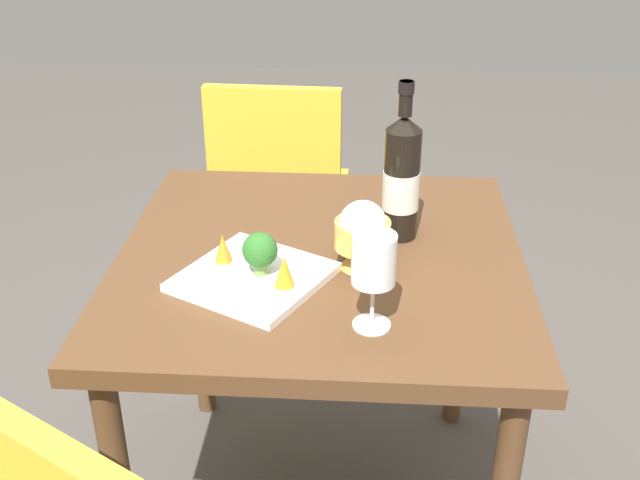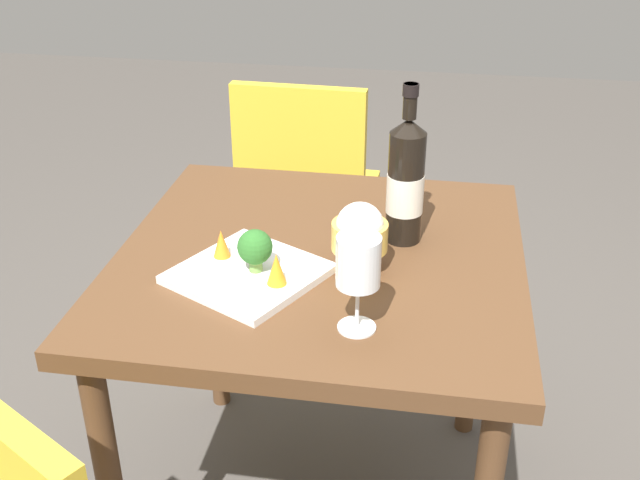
{
  "view_description": "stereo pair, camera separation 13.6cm",
  "coord_description": "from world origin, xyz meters",
  "px_view_note": "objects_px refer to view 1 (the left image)",
  "views": [
    {
      "loc": [
        -0.09,
        1.37,
        1.49
      ],
      "look_at": [
        0.0,
        0.0,
        0.76
      ],
      "focal_mm": 43.08,
      "sensor_mm": 36.0,
      "label": 1
    },
    {
      "loc": [
        -0.22,
        1.36,
        1.49
      ],
      "look_at": [
        0.0,
        0.0,
        0.76
      ],
      "focal_mm": 43.08,
      "sensor_mm": 36.0,
      "label": 2
    }
  ],
  "objects_px": {
    "chair_by_wall": "(278,180)",
    "broccoli_floret": "(260,251)",
    "wine_glass": "(374,262)",
    "carrot_garnish_right": "(223,248)",
    "serving_plate": "(253,277)",
    "rice_bowl": "(363,234)",
    "wine_bottle": "(402,178)",
    "carrot_garnish_left": "(284,271)"
  },
  "relations": [
    {
      "from": "wine_glass",
      "to": "wine_bottle",
      "type": "bearing_deg",
      "value": -99.15
    },
    {
      "from": "carrot_garnish_right",
      "to": "rice_bowl",
      "type": "bearing_deg",
      "value": -175.26
    },
    {
      "from": "serving_plate",
      "to": "carrot_garnish_right",
      "type": "xyz_separation_m",
      "value": [
        0.07,
        -0.04,
        0.04
      ]
    },
    {
      "from": "carrot_garnish_right",
      "to": "serving_plate",
      "type": "bearing_deg",
      "value": 145.3
    },
    {
      "from": "wine_glass",
      "to": "carrot_garnish_right",
      "type": "bearing_deg",
      "value": -32.03
    },
    {
      "from": "carrot_garnish_left",
      "to": "wine_glass",
      "type": "bearing_deg",
      "value": 148.9
    },
    {
      "from": "carrot_garnish_left",
      "to": "carrot_garnish_right",
      "type": "bearing_deg",
      "value": -33.18
    },
    {
      "from": "rice_bowl",
      "to": "serving_plate",
      "type": "bearing_deg",
      "value": 18.07
    },
    {
      "from": "wine_glass",
      "to": "carrot_garnish_right",
      "type": "distance_m",
      "value": 0.36
    },
    {
      "from": "broccoli_floret",
      "to": "carrot_garnish_left",
      "type": "distance_m",
      "value": 0.07
    },
    {
      "from": "rice_bowl",
      "to": "carrot_garnish_left",
      "type": "height_order",
      "value": "rice_bowl"
    },
    {
      "from": "carrot_garnish_left",
      "to": "carrot_garnish_right",
      "type": "distance_m",
      "value": 0.16
    },
    {
      "from": "wine_glass",
      "to": "rice_bowl",
      "type": "bearing_deg",
      "value": -84.17
    },
    {
      "from": "serving_plate",
      "to": "carrot_garnish_left",
      "type": "height_order",
      "value": "carrot_garnish_left"
    },
    {
      "from": "wine_bottle",
      "to": "carrot_garnish_right",
      "type": "relative_size",
      "value": 5.87
    },
    {
      "from": "carrot_garnish_left",
      "to": "chair_by_wall",
      "type": "bearing_deg",
      "value": -82.52
    },
    {
      "from": "serving_plate",
      "to": "carrot_garnish_right",
      "type": "bearing_deg",
      "value": -34.7
    },
    {
      "from": "rice_bowl",
      "to": "wine_glass",
      "type": "bearing_deg",
      "value": 95.83
    },
    {
      "from": "rice_bowl",
      "to": "carrot_garnish_right",
      "type": "relative_size",
      "value": 2.46
    },
    {
      "from": "broccoli_floret",
      "to": "carrot_garnish_left",
      "type": "bearing_deg",
      "value": 141.03
    },
    {
      "from": "broccoli_floret",
      "to": "carrot_garnish_right",
      "type": "height_order",
      "value": "broccoli_floret"
    },
    {
      "from": "chair_by_wall",
      "to": "wine_glass",
      "type": "distance_m",
      "value": 1.15
    },
    {
      "from": "chair_by_wall",
      "to": "rice_bowl",
      "type": "relative_size",
      "value": 6.0
    },
    {
      "from": "chair_by_wall",
      "to": "wine_glass",
      "type": "xyz_separation_m",
      "value": [
        -0.29,
        1.07,
        0.33
      ]
    },
    {
      "from": "wine_bottle",
      "to": "rice_bowl",
      "type": "relative_size",
      "value": 2.38
    },
    {
      "from": "chair_by_wall",
      "to": "serving_plate",
      "type": "xyz_separation_m",
      "value": [
        -0.06,
        0.93,
        0.2
      ]
    },
    {
      "from": "carrot_garnish_right",
      "to": "wine_glass",
      "type": "bearing_deg",
      "value": 147.97
    },
    {
      "from": "chair_by_wall",
      "to": "wine_glass",
      "type": "height_order",
      "value": "wine_glass"
    },
    {
      "from": "chair_by_wall",
      "to": "broccoli_floret",
      "type": "relative_size",
      "value": 9.91
    },
    {
      "from": "serving_plate",
      "to": "broccoli_floret",
      "type": "bearing_deg",
      "value": -177.66
    },
    {
      "from": "wine_glass",
      "to": "broccoli_floret",
      "type": "distance_m",
      "value": 0.26
    },
    {
      "from": "serving_plate",
      "to": "rice_bowl",
      "type": "bearing_deg",
      "value": -161.93
    },
    {
      "from": "wine_bottle",
      "to": "broccoli_floret",
      "type": "distance_m",
      "value": 0.35
    },
    {
      "from": "chair_by_wall",
      "to": "broccoli_floret",
      "type": "xyz_separation_m",
      "value": [
        -0.08,
        0.93,
        0.26
      ]
    },
    {
      "from": "chair_by_wall",
      "to": "serving_plate",
      "type": "bearing_deg",
      "value": -83.98
    },
    {
      "from": "serving_plate",
      "to": "carrot_garnish_left",
      "type": "bearing_deg",
      "value": 148.39
    },
    {
      "from": "broccoli_floret",
      "to": "chair_by_wall",
      "type": "bearing_deg",
      "value": -85.26
    },
    {
      "from": "chair_by_wall",
      "to": "wine_bottle",
      "type": "bearing_deg",
      "value": -62.24
    },
    {
      "from": "serving_plate",
      "to": "carrot_garnish_left",
      "type": "relative_size",
      "value": 5.35
    },
    {
      "from": "chair_by_wall",
      "to": "broccoli_floret",
      "type": "distance_m",
      "value": 0.97
    },
    {
      "from": "chair_by_wall",
      "to": "carrot_garnish_right",
      "type": "height_order",
      "value": "chair_by_wall"
    },
    {
      "from": "broccoli_floret",
      "to": "carrot_garnish_right",
      "type": "xyz_separation_m",
      "value": [
        0.08,
        -0.04,
        -0.02
      ]
    }
  ]
}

